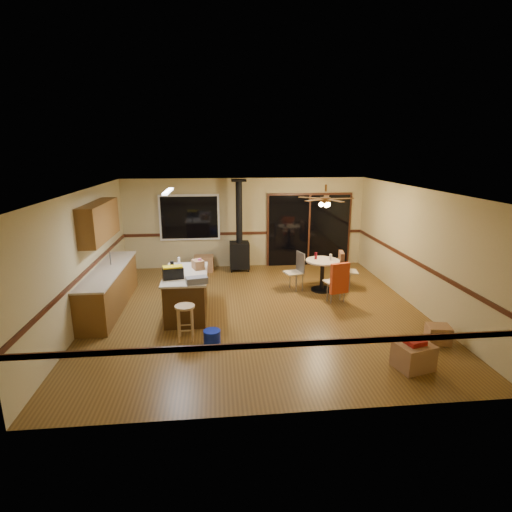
{
  "coord_description": "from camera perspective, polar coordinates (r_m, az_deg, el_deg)",
  "views": [
    {
      "loc": [
        -0.83,
        -8.01,
        3.38
      ],
      "look_at": [
        0.0,
        0.3,
        1.15
      ],
      "focal_mm": 28.0,
      "sensor_mm": 36.0,
      "label": 1
    }
  ],
  "objects": [
    {
      "name": "floor",
      "position": [
        8.73,
        0.2,
        -7.82
      ],
      "size": [
        7.0,
        7.0,
        0.0
      ],
      "primitive_type": "plane",
      "color": "brown",
      "rests_on": "ground"
    },
    {
      "name": "ceiling",
      "position": [
        8.09,
        0.22,
        9.42
      ],
      "size": [
        7.0,
        7.0,
        0.0
      ],
      "primitive_type": "plane",
      "rotation": [
        3.14,
        0.0,
        0.0
      ],
      "color": "silver",
      "rests_on": "ground"
    },
    {
      "name": "wall_back",
      "position": [
        11.72,
        -1.57,
        4.73
      ],
      "size": [
        7.0,
        0.0,
        7.0
      ],
      "primitive_type": "plane",
      "rotation": [
        1.57,
        0.0,
        0.0
      ],
      "color": "tan",
      "rests_on": "ground"
    },
    {
      "name": "wall_front",
      "position": [
        5.03,
        4.38,
        -9.49
      ],
      "size": [
        7.0,
        0.0,
        7.0
      ],
      "primitive_type": "plane",
      "rotation": [
        -1.57,
        0.0,
        0.0
      ],
      "color": "tan",
      "rests_on": "ground"
    },
    {
      "name": "wall_left",
      "position": [
        8.69,
        -23.4,
        -0.15
      ],
      "size": [
        0.0,
        7.0,
        7.0
      ],
      "primitive_type": "plane",
      "rotation": [
        1.57,
        0.0,
        1.57
      ],
      "color": "tan",
      "rests_on": "ground"
    },
    {
      "name": "wall_right",
      "position": [
        9.34,
        22.09,
        0.97
      ],
      "size": [
        0.0,
        7.0,
        7.0
      ],
      "primitive_type": "plane",
      "rotation": [
        1.57,
        0.0,
        -1.57
      ],
      "color": "tan",
      "rests_on": "ground"
    },
    {
      "name": "chair_rail",
      "position": [
        8.4,
        0.2,
        -1.51
      ],
      "size": [
        7.0,
        7.0,
        0.08
      ],
      "primitive_type": null,
      "color": "#3B1B0E",
      "rests_on": "ground"
    },
    {
      "name": "window",
      "position": [
        11.64,
        -9.47,
        5.45
      ],
      "size": [
        1.72,
        0.1,
        1.32
      ],
      "primitive_type": "cube",
      "color": "black",
      "rests_on": "ground"
    },
    {
      "name": "sliding_door",
      "position": [
        12.01,
        7.56,
        3.63
      ],
      "size": [
        2.52,
        0.1,
        2.1
      ],
      "primitive_type": "cube",
      "color": "black",
      "rests_on": "ground"
    },
    {
      "name": "lower_cabinets",
      "position": [
        9.31,
        -20.19,
        -4.48
      ],
      "size": [
        0.6,
        3.0,
        0.86
      ],
      "primitive_type": "cube",
      "color": "brown",
      "rests_on": "ground"
    },
    {
      "name": "countertop",
      "position": [
        9.18,
        -20.44,
        -1.82
      ],
      "size": [
        0.64,
        3.04,
        0.04
      ],
      "primitive_type": "cube",
      "color": "#BEAE94",
      "rests_on": "lower_cabinets"
    },
    {
      "name": "upper_cabinets",
      "position": [
        9.18,
        -21.47,
        4.64
      ],
      "size": [
        0.35,
        2.0,
        0.8
      ],
      "primitive_type": "cube",
      "color": "brown",
      "rests_on": "ground"
    },
    {
      "name": "kitchen_island",
      "position": [
        8.55,
        -9.89,
        -5.29
      ],
      "size": [
        0.88,
        1.68,
        0.9
      ],
      "color": "#432910",
      "rests_on": "ground"
    },
    {
      "name": "wood_stove",
      "position": [
        11.39,
        -2.38,
        1.48
      ],
      "size": [
        0.55,
        0.5,
        2.52
      ],
      "color": "black",
      "rests_on": "ground"
    },
    {
      "name": "ceiling_fan",
      "position": [
        9.57,
        9.88,
        7.72
      ],
      "size": [
        0.24,
        0.24,
        0.55
      ],
      "color": "brown",
      "rests_on": "ceiling"
    },
    {
      "name": "fluorescent_strip",
      "position": [
        8.4,
        -12.46,
        9.01
      ],
      "size": [
        0.1,
        1.2,
        0.04
      ],
      "primitive_type": "cube",
      "color": "white",
      "rests_on": "ceiling"
    },
    {
      "name": "toolbox_grey",
      "position": [
        7.73,
        -8.46,
        -3.43
      ],
      "size": [
        0.44,
        0.31,
        0.13
      ],
      "primitive_type": "cube",
      "rotation": [
        0.0,
        0.0,
        0.22
      ],
      "color": "slate",
      "rests_on": "kitchen_island"
    },
    {
      "name": "toolbox_black",
      "position": [
        8.09,
        -11.77,
        -2.39
      ],
      "size": [
        0.44,
        0.29,
        0.22
      ],
      "primitive_type": "cube",
      "rotation": [
        0.0,
        0.0,
        0.21
      ],
      "color": "black",
      "rests_on": "kitchen_island"
    },
    {
      "name": "toolbox_yellow_lid",
      "position": [
        8.06,
        -11.81,
        -1.53
      ],
      "size": [
        0.41,
        0.27,
        0.03
      ],
      "primitive_type": "cube",
      "rotation": [
        0.0,
        0.0,
        0.21
      ],
      "color": "gold",
      "rests_on": "toolbox_black"
    },
    {
      "name": "box_on_island",
      "position": [
        8.66,
        -8.29,
        -1.19
      ],
      "size": [
        0.3,
        0.34,
        0.19
      ],
      "primitive_type": "cube",
      "rotation": [
        0.0,
        0.0,
        0.35
      ],
      "color": "#916540",
      "rests_on": "kitchen_island"
    },
    {
      "name": "bottle_dark",
      "position": [
        8.37,
        -11.88,
        -1.64
      ],
      "size": [
        0.1,
        0.1,
        0.27
      ],
      "primitive_type": "cylinder",
      "rotation": [
        0.0,
        0.0,
        -0.4
      ],
      "color": "black",
      "rests_on": "kitchen_island"
    },
    {
      "name": "bottle_pink",
      "position": [
        8.63,
        -8.05,
        -1.12
      ],
      "size": [
        0.09,
        0.09,
        0.23
      ],
      "primitive_type": "cylinder",
      "rotation": [
        0.0,
        0.0,
        -0.28
      ],
      "color": "#D84C8C",
      "rests_on": "kitchen_island"
    },
    {
      "name": "bottle_white",
      "position": [
        9.05,
        -10.95,
        -0.69
      ],
      "size": [
        0.06,
        0.06,
        0.16
      ],
      "primitive_type": "cylinder",
      "rotation": [
        0.0,
        0.0,
        -0.2
      ],
      "color": "white",
      "rests_on": "kitchen_island"
    },
    {
      "name": "bar_stool",
      "position": [
        7.49,
        -10.04,
        -9.33
      ],
      "size": [
        0.4,
        0.4,
        0.66
      ],
      "primitive_type": "cylinder",
      "rotation": [
        0.0,
        0.0,
        0.13
      ],
      "color": "tan",
      "rests_on": "floor"
    },
    {
      "name": "blue_bucket",
      "position": [
        7.34,
        -6.3,
        -11.44
      ],
      "size": [
        0.39,
        0.39,
        0.26
      ],
      "primitive_type": "cylinder",
      "rotation": [
        0.0,
        0.0,
        -0.34
      ],
      "color": "#0B1DA2",
      "rests_on": "floor"
    },
    {
      "name": "dining_table",
      "position": [
        9.91,
        9.45,
        -1.98
      ],
      "size": [
        0.82,
        0.82,
        0.78
      ],
      "color": "black",
      "rests_on": "ground"
    },
    {
      "name": "glass_red",
      "position": [
        9.88,
        8.55,
        0.04
      ],
      "size": [
        0.08,
        0.08,
        0.17
      ],
      "primitive_type": "cylinder",
      "rotation": [
        0.0,
        0.0,
        -0.29
      ],
      "color": "#590C14",
      "rests_on": "dining_table"
    },
    {
      "name": "glass_cream",
      "position": [
        9.83,
        10.62,
        -0.19
      ],
      "size": [
        0.08,
        0.08,
        0.16
      ],
      "primitive_type": "cylinder",
      "rotation": [
        0.0,
        0.0,
        -0.14
      ],
      "color": "beige",
      "rests_on": "dining_table"
    },
    {
      "name": "chair_left",
      "position": [
        9.88,
        5.92,
        -1.54
      ],
      "size": [
        0.5,
        0.5,
        0.51
      ],
      "color": "#C2B390",
      "rests_on": "ground"
    },
    {
      "name": "chair_near",
      "position": [
        9.13,
        11.77,
        -3.12
      ],
      "size": [
        0.52,
        0.55,
        0.7
      ],
      "color": "#C2B390",
      "rests_on": "ground"
    },
    {
      "name": "chair_right",
      "position": [
        10.12,
        12.19,
        -1.36
      ],
      "size": [
        0.53,
        0.5,
        0.7
      ],
      "color": "#C2B390",
      "rests_on": "ground"
    },
    {
      "name": "box_under_window",
      "position": [
        11.56,
        -7.47,
        -1.05
      ],
      "size": [
        0.57,
        0.47,
        0.44
      ],
      "primitive_type": "cube",
      "rotation": [
        0.0,
        0.0,
        -0.05
      ],
      "color": "#916540",
      "rests_on": "floor"
    },
    {
      "name": "box_corner_a",
      "position": [
        7.0,
        21.58,
        -13.14
      ],
      "size": [
        0.65,
        0.59,
        0.42
      ],
      "primitive_type": "cube",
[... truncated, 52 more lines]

